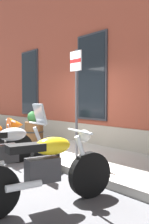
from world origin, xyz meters
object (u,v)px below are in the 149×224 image
motorcycle_silver_touring (1,149)px  parking_sign (76,88)px  barrel_planter (34,128)px  motorcycle_yellow_naked (47,170)px

motorcycle_silver_touring → parking_sign: size_ratio=0.90×
parking_sign → motorcycle_silver_touring: bearing=-86.4°
motorcycle_silver_touring → parking_sign: 2.15m
parking_sign → barrel_planter: bearing=170.6°
motorcycle_yellow_naked → parking_sign: parking_sign is taller
barrel_planter → motorcycle_yellow_naked: bearing=-28.7°
motorcycle_yellow_naked → barrel_planter: size_ratio=2.20×
motorcycle_yellow_naked → parking_sign: 2.67m
parking_sign → barrel_planter: parking_sign is taller
motorcycle_yellow_naked → barrel_planter: 4.64m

